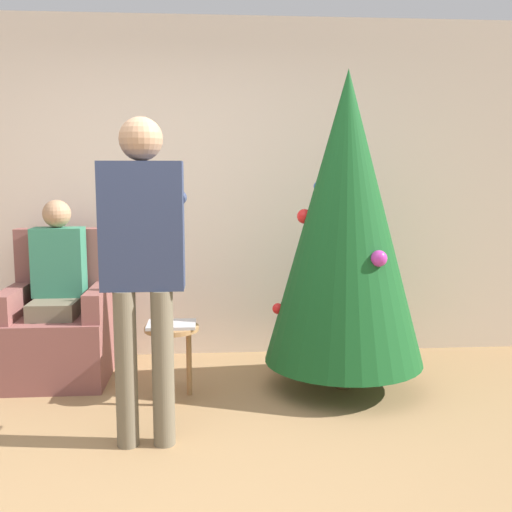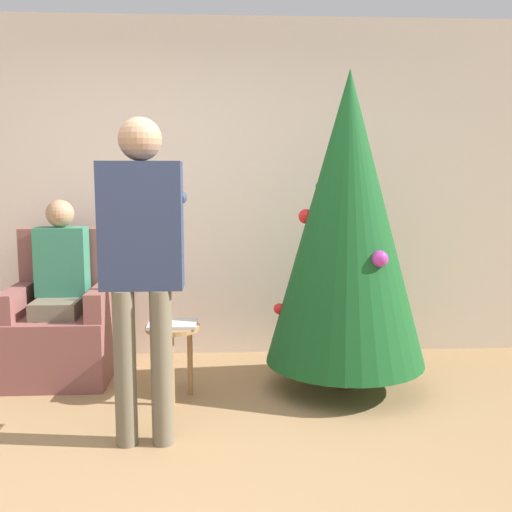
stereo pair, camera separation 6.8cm
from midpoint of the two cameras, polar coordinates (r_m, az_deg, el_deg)
The scene contains 8 objects.
ground_plane at distance 3.04m, azimuth -9.92°, elevation -21.35°, with size 14.00×14.00×0.00m, color #99754C.
wall_back at distance 4.88m, azimuth -7.75°, elevation 6.25°, with size 8.00×0.06×2.70m.
christmas_tree at distance 4.06m, azimuth 8.06°, elevation 3.49°, with size 1.08×1.08×2.16m.
armchair at distance 4.63m, azimuth -18.55°, elevation -6.54°, with size 0.72×0.73×1.07m.
person_seated at distance 4.52m, azimuth -18.85°, elevation -2.27°, with size 0.36×0.46×1.29m.
person_standing at distance 3.27m, azimuth -11.31°, elevation 0.63°, with size 0.45×0.57×1.78m.
side_stool at distance 4.00m, azimuth -8.51°, elevation -7.93°, with size 0.36×0.36×0.49m.
laptop at distance 3.97m, azimuth -8.54°, elevation -6.47°, with size 0.31×0.24×0.02m.
Camera 1 is at (0.26, -2.64, 1.47)m, focal length 42.00 mm.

